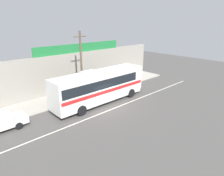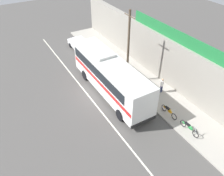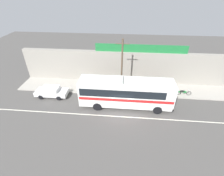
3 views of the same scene
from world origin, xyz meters
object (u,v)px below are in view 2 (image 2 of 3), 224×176
object	(u,v)px
parked_car	(80,44)
utility_pole	(128,47)
motorcycle_purple	(169,111)
intercity_bus	(110,74)
motorcycle_black	(189,127)
pedestrian_by_curb	(162,84)

from	to	relation	value
parked_car	utility_pole	distance (m)	9.94
parked_car	motorcycle_purple	distance (m)	15.55
intercity_bus	motorcycle_black	world-z (taller)	intercity_bus
intercity_bus	motorcycle_black	distance (m)	8.51
parked_car	pedestrian_by_curb	xyz separation A→B (m)	(12.64, 3.11, 0.33)
pedestrian_by_curb	motorcycle_purple	bearing A→B (deg)	-28.55
parked_car	utility_pole	bearing A→B (deg)	7.80
motorcycle_black	motorcycle_purple	size ratio (longest dim) A/B	1.03
motorcycle_black	pedestrian_by_curb	bearing A→B (deg)	164.16
parked_car	pedestrian_by_curb	bearing A→B (deg)	13.81
motorcycle_black	motorcycle_purple	xyz separation A→B (m)	(-2.28, -0.09, 0.00)
utility_pole	pedestrian_by_curb	xyz separation A→B (m)	(3.36, 1.84, -2.98)
motorcycle_black	intercity_bus	bearing A→B (deg)	-160.48
pedestrian_by_curb	utility_pole	bearing A→B (deg)	-151.33
motorcycle_black	utility_pole	bearing A→B (deg)	-177.40
motorcycle_black	pedestrian_by_curb	distance (m)	5.34
intercity_bus	utility_pole	xyz separation A→B (m)	(-0.58, 2.41, 1.98)
motorcycle_black	motorcycle_purple	distance (m)	2.28
intercity_bus	motorcycle_black	bearing A→B (deg)	19.52
parked_car	motorcycle_purple	world-z (taller)	parked_car
parked_car	motorcycle_purple	xyz separation A→B (m)	(15.47, 1.57, -0.17)
intercity_bus	motorcycle_black	size ratio (longest dim) A/B	5.67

